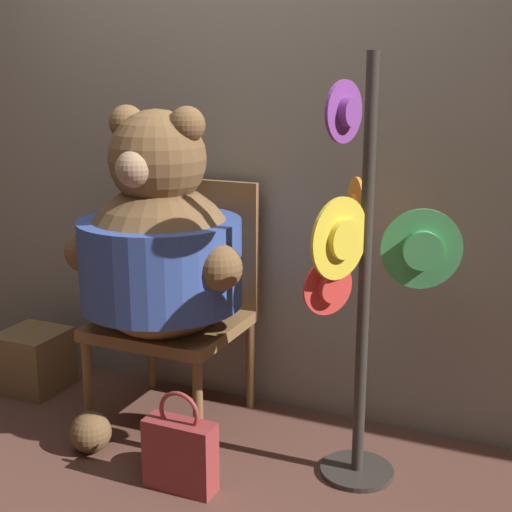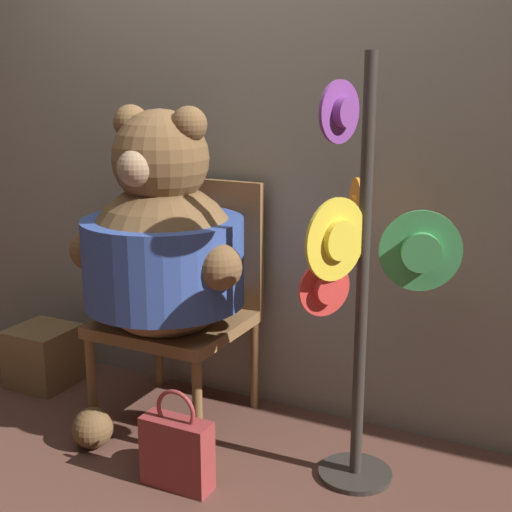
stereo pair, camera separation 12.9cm
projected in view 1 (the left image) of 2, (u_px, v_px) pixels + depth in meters
ground_plane at (189, 451)px, 2.88m from camera, size 14.00×14.00×0.00m
wall_back at (249, 156)px, 3.13m from camera, size 8.00×0.10×2.26m
chair at (182, 296)px, 3.11m from camera, size 0.58×0.56×1.03m
teddy_bear at (160, 252)px, 2.87m from camera, size 0.79×0.70×1.36m
hat_display_rack at (365, 271)px, 2.50m from camera, size 0.48×0.51×1.56m
handbag_on_ground at (180, 453)px, 2.59m from camera, size 0.27×0.10×0.39m
wooden_crate at (34, 360)px, 3.43m from camera, size 0.29×0.29×0.29m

